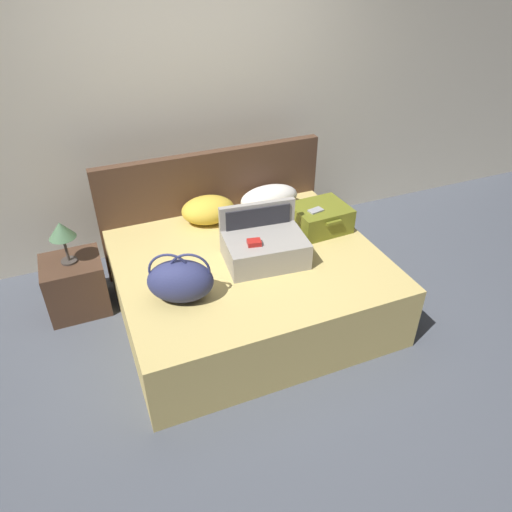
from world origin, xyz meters
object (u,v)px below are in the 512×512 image
at_px(hard_case_large, 264,246).
at_px(table_lamp, 61,232).
at_px(nightstand, 76,285).
at_px(bed, 250,286).
at_px(duffel_bag, 180,281).
at_px(hard_case_medium, 320,218).
at_px(pillow_near_headboard, 208,210).
at_px(pillow_center_head, 269,198).

height_order(hard_case_large, table_lamp, hard_case_large).
distance_m(nightstand, table_lamp, 0.48).
bearing_deg(table_lamp, nightstand, 90.00).
relative_size(bed, nightstand, 4.25).
height_order(hard_case_large, duffel_bag, hard_case_large).
bearing_deg(hard_case_medium, table_lamp, 166.38).
height_order(nightstand, table_lamp, table_lamp).
height_order(bed, pillow_near_headboard, pillow_near_headboard).
xyz_separation_m(hard_case_medium, nightstand, (-1.90, 0.37, -0.38)).
height_order(hard_case_large, pillow_near_headboard, hard_case_large).
height_order(duffel_bag, pillow_near_headboard, duffel_bag).
bearing_deg(duffel_bag, pillow_center_head, 41.46).
relative_size(duffel_bag, pillow_near_headboard, 1.13).
height_order(pillow_near_headboard, table_lamp, table_lamp).
relative_size(bed, duffel_bag, 3.86).
height_order(pillow_near_headboard, pillow_center_head, pillow_near_headboard).
bearing_deg(pillow_center_head, duffel_bag, -138.54).
distance_m(hard_case_medium, nightstand, 1.97).
height_order(hard_case_large, nightstand, hard_case_large).
distance_m(pillow_near_headboard, pillow_center_head, 0.54).
distance_m(hard_case_large, pillow_near_headboard, 0.71).
xyz_separation_m(hard_case_medium, pillow_center_head, (-0.24, 0.45, 0.01)).
bearing_deg(bed, pillow_center_head, 55.61).
distance_m(pillow_center_head, nightstand, 1.70).
bearing_deg(table_lamp, pillow_near_headboard, 3.74).
distance_m(pillow_near_headboard, nightstand, 1.18).
relative_size(bed, table_lamp, 5.62).
xyz_separation_m(pillow_near_headboard, table_lamp, (-1.11, -0.07, 0.09)).
relative_size(bed, hard_case_large, 3.13).
distance_m(duffel_bag, pillow_near_headboard, 1.00).
relative_size(pillow_near_headboard, pillow_center_head, 0.84).
distance_m(bed, hard_case_medium, 0.78).
height_order(duffel_bag, nightstand, duffel_bag).
relative_size(bed, pillow_near_headboard, 4.38).
height_order(bed, hard_case_medium, hard_case_medium).
relative_size(hard_case_medium, table_lamp, 1.31).
xyz_separation_m(pillow_near_headboard, pillow_center_head, (0.54, 0.00, -0.00)).
distance_m(hard_case_large, hard_case_medium, 0.63).
xyz_separation_m(duffel_bag, nightstand, (-0.65, 0.81, -0.43)).
bearing_deg(duffel_bag, pillow_near_headboard, 62.40).
height_order(bed, pillow_center_head, pillow_center_head).
bearing_deg(bed, duffel_bag, -155.81).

